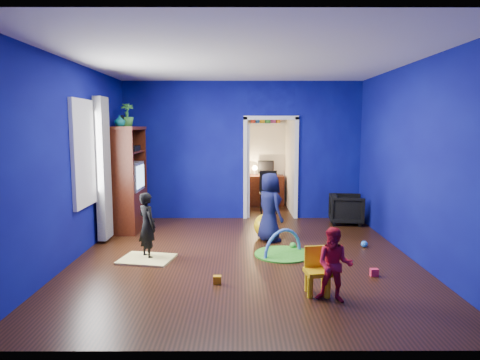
{
  "coord_description": "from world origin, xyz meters",
  "views": [
    {
      "loc": [
        -0.08,
        -6.29,
        1.96
      ],
      "look_at": [
        -0.06,
        0.4,
        1.12
      ],
      "focal_mm": 32.0,
      "sensor_mm": 36.0,
      "label": 1
    }
  ],
  "objects_px": {
    "play_mat": "(283,254)",
    "study_desk": "(266,190)",
    "child_navy": "(270,207)",
    "hopper_ball": "(266,226)",
    "kid_chair": "(317,274)",
    "armchair": "(346,209)",
    "crt_tv": "(128,176)",
    "toddler_red": "(335,265)",
    "vase": "(120,121)",
    "folding_chair": "(269,193)",
    "child_black": "(147,226)",
    "tv_armoire": "(126,179)"
  },
  "relations": [
    {
      "from": "play_mat",
      "to": "study_desk",
      "type": "distance_m",
      "value": 4.2
    },
    {
      "from": "child_navy",
      "to": "hopper_ball",
      "type": "distance_m",
      "value": 0.46
    },
    {
      "from": "kid_chair",
      "to": "study_desk",
      "type": "xyz_separation_m",
      "value": [
        -0.24,
        5.73,
        0.12
      ]
    },
    {
      "from": "kid_chair",
      "to": "study_desk",
      "type": "height_order",
      "value": "study_desk"
    },
    {
      "from": "armchair",
      "to": "crt_tv",
      "type": "xyz_separation_m",
      "value": [
        -4.27,
        -0.45,
        0.72
      ]
    },
    {
      "from": "crt_tv",
      "to": "study_desk",
      "type": "bearing_deg",
      "value": 42.18
    },
    {
      "from": "toddler_red",
      "to": "vase",
      "type": "distance_m",
      "value": 4.76
    },
    {
      "from": "crt_tv",
      "to": "hopper_ball",
      "type": "height_order",
      "value": "crt_tv"
    },
    {
      "from": "toddler_red",
      "to": "vase",
      "type": "relative_size",
      "value": 4.17
    },
    {
      "from": "vase",
      "to": "folding_chair",
      "type": "relative_size",
      "value": 0.22
    },
    {
      "from": "child_black",
      "to": "hopper_ball",
      "type": "relative_size",
      "value": 2.35
    },
    {
      "from": "armchair",
      "to": "child_navy",
      "type": "height_order",
      "value": "child_navy"
    },
    {
      "from": "toddler_red",
      "to": "kid_chair",
      "type": "height_order",
      "value": "toddler_red"
    },
    {
      "from": "child_navy",
      "to": "toddler_red",
      "type": "height_order",
      "value": "child_navy"
    },
    {
      "from": "armchair",
      "to": "child_black",
      "type": "xyz_separation_m",
      "value": [
        -3.54,
        -2.27,
        0.2
      ]
    },
    {
      "from": "child_black",
      "to": "hopper_ball",
      "type": "distance_m",
      "value": 2.22
    },
    {
      "from": "play_mat",
      "to": "crt_tv",
      "type": "bearing_deg",
      "value": 149.0
    },
    {
      "from": "child_navy",
      "to": "vase",
      "type": "xyz_separation_m",
      "value": [
        -2.66,
        0.56,
        1.47
      ]
    },
    {
      "from": "crt_tv",
      "to": "kid_chair",
      "type": "bearing_deg",
      "value": -46.82
    },
    {
      "from": "study_desk",
      "to": "child_navy",
      "type": "bearing_deg",
      "value": -92.53
    },
    {
      "from": "study_desk",
      "to": "folding_chair",
      "type": "distance_m",
      "value": 0.96
    },
    {
      "from": "crt_tv",
      "to": "study_desk",
      "type": "height_order",
      "value": "crt_tv"
    },
    {
      "from": "kid_chair",
      "to": "folding_chair",
      "type": "distance_m",
      "value": 4.78
    },
    {
      "from": "play_mat",
      "to": "kid_chair",
      "type": "bearing_deg",
      "value": -81.11
    },
    {
      "from": "folding_chair",
      "to": "toddler_red",
      "type": "bearing_deg",
      "value": -85.46
    },
    {
      "from": "study_desk",
      "to": "folding_chair",
      "type": "relative_size",
      "value": 0.96
    },
    {
      "from": "crt_tv",
      "to": "child_navy",
      "type": "bearing_deg",
      "value": -18.12
    },
    {
      "from": "vase",
      "to": "play_mat",
      "type": "relative_size",
      "value": 0.23
    },
    {
      "from": "toddler_red",
      "to": "folding_chair",
      "type": "height_order",
      "value": "folding_chair"
    },
    {
      "from": "armchair",
      "to": "kid_chair",
      "type": "height_order",
      "value": "armchair"
    },
    {
      "from": "toddler_red",
      "to": "armchair",
      "type": "bearing_deg",
      "value": 92.25
    },
    {
      "from": "child_navy",
      "to": "vase",
      "type": "distance_m",
      "value": 3.09
    },
    {
      "from": "child_navy",
      "to": "folding_chair",
      "type": "distance_m",
      "value": 2.42
    },
    {
      "from": "hopper_ball",
      "to": "study_desk",
      "type": "relative_size",
      "value": 0.48
    },
    {
      "from": "child_black",
      "to": "kid_chair",
      "type": "relative_size",
      "value": 1.99
    },
    {
      "from": "armchair",
      "to": "kid_chair",
      "type": "relative_size",
      "value": 1.32
    },
    {
      "from": "armchair",
      "to": "toddler_red",
      "type": "bearing_deg",
      "value": 171.34
    },
    {
      "from": "armchair",
      "to": "child_navy",
      "type": "relative_size",
      "value": 0.56
    },
    {
      "from": "armchair",
      "to": "folding_chair",
      "type": "xyz_separation_m",
      "value": [
        -1.5,
        1.1,
        0.16
      ]
    },
    {
      "from": "toddler_red",
      "to": "kid_chair",
      "type": "xyz_separation_m",
      "value": [
        -0.15,
        0.2,
        -0.17
      ]
    },
    {
      "from": "vase",
      "to": "hopper_ball",
      "type": "height_order",
      "value": "vase"
    },
    {
      "from": "kid_chair",
      "to": "play_mat",
      "type": "xyz_separation_m",
      "value": [
        -0.24,
        1.55,
        -0.24
      ]
    },
    {
      "from": "armchair",
      "to": "tv_armoire",
      "type": "xyz_separation_m",
      "value": [
        -4.31,
        -0.45,
        0.68
      ]
    },
    {
      "from": "child_black",
      "to": "child_navy",
      "type": "height_order",
      "value": "child_navy"
    },
    {
      "from": "tv_armoire",
      "to": "folding_chair",
      "type": "xyz_separation_m",
      "value": [
        2.81,
        1.55,
        -0.52
      ]
    },
    {
      "from": "child_black",
      "to": "tv_armoire",
      "type": "xyz_separation_m",
      "value": [
        -0.77,
        1.81,
        0.48
      ]
    },
    {
      "from": "armchair",
      "to": "play_mat",
      "type": "height_order",
      "value": "armchair"
    },
    {
      "from": "child_black",
      "to": "folding_chair",
      "type": "height_order",
      "value": "child_black"
    },
    {
      "from": "armchair",
      "to": "toddler_red",
      "type": "relative_size",
      "value": 0.78
    },
    {
      "from": "armchair",
      "to": "crt_tv",
      "type": "height_order",
      "value": "crt_tv"
    }
  ]
}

